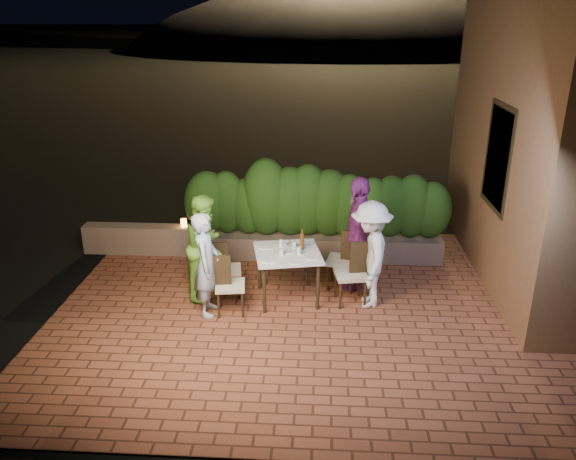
# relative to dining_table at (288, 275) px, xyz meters

# --- Properties ---
(ground) EXTENTS (400.00, 400.00, 0.00)m
(ground) POSITION_rel_dining_table_xyz_m (0.23, -0.74, -0.40)
(ground) COLOR black
(ground) RESTS_ON ground
(terrace_floor) EXTENTS (7.00, 6.00, 0.15)m
(terrace_floor) POSITION_rel_dining_table_xyz_m (0.23, -0.24, -0.45)
(terrace_floor) COLOR brown
(terrace_floor) RESTS_ON ground
(building_wall) EXTENTS (1.60, 5.00, 5.00)m
(building_wall) POSITION_rel_dining_table_xyz_m (3.83, 1.26, 2.12)
(building_wall) COLOR brown
(building_wall) RESTS_ON ground
(window_pane) EXTENTS (0.08, 1.00, 1.40)m
(window_pane) POSITION_rel_dining_table_xyz_m (3.05, 0.76, 1.62)
(window_pane) COLOR black
(window_pane) RESTS_ON building_wall
(window_frame) EXTENTS (0.06, 1.15, 1.55)m
(window_frame) POSITION_rel_dining_table_xyz_m (3.04, 0.76, 1.62)
(window_frame) COLOR black
(window_frame) RESTS_ON building_wall
(planter) EXTENTS (4.20, 0.55, 0.40)m
(planter) POSITION_rel_dining_table_xyz_m (0.43, 1.56, -0.17)
(planter) COLOR brown
(planter) RESTS_ON ground
(hedge) EXTENTS (4.00, 0.70, 1.10)m
(hedge) POSITION_rel_dining_table_xyz_m (0.43, 1.56, 0.57)
(hedge) COLOR #1F4211
(hedge) RESTS_ON planter
(parapet) EXTENTS (2.20, 0.30, 0.50)m
(parapet) POSITION_rel_dining_table_xyz_m (-2.57, 1.56, -0.12)
(parapet) COLOR brown
(parapet) RESTS_ON ground
(hill) EXTENTS (52.00, 40.00, 22.00)m
(hill) POSITION_rel_dining_table_xyz_m (2.23, 59.26, -4.38)
(hill) COLOR black
(hill) RESTS_ON ground
(dining_table) EXTENTS (1.08, 1.08, 0.75)m
(dining_table) POSITION_rel_dining_table_xyz_m (0.00, 0.00, 0.00)
(dining_table) COLOR white
(dining_table) RESTS_ON ground
(plate_nw) EXTENTS (0.24, 0.24, 0.01)m
(plate_nw) POSITION_rel_dining_table_xyz_m (-0.25, -0.30, 0.38)
(plate_nw) COLOR white
(plate_nw) RESTS_ON dining_table
(plate_sw) EXTENTS (0.23, 0.23, 0.01)m
(plate_sw) POSITION_rel_dining_table_xyz_m (-0.34, 0.17, 0.38)
(plate_sw) COLOR white
(plate_sw) RESTS_ON dining_table
(plate_ne) EXTENTS (0.23, 0.23, 0.01)m
(plate_ne) POSITION_rel_dining_table_xyz_m (0.35, -0.17, 0.38)
(plate_ne) COLOR white
(plate_ne) RESTS_ON dining_table
(plate_se) EXTENTS (0.22, 0.22, 0.01)m
(plate_se) POSITION_rel_dining_table_xyz_m (0.20, 0.28, 0.38)
(plate_se) COLOR white
(plate_se) RESTS_ON dining_table
(plate_centre) EXTENTS (0.24, 0.24, 0.01)m
(plate_centre) POSITION_rel_dining_table_xyz_m (0.02, 0.02, 0.38)
(plate_centre) COLOR white
(plate_centre) RESTS_ON dining_table
(plate_front) EXTENTS (0.19, 0.19, 0.01)m
(plate_front) POSITION_rel_dining_table_xyz_m (0.12, -0.33, 0.38)
(plate_front) COLOR white
(plate_front) RESTS_ON dining_table
(glass_nw) EXTENTS (0.06, 0.06, 0.11)m
(glass_nw) POSITION_rel_dining_table_xyz_m (-0.08, -0.13, 0.43)
(glass_nw) COLOR silver
(glass_nw) RESTS_ON dining_table
(glass_sw) EXTENTS (0.06, 0.06, 0.11)m
(glass_sw) POSITION_rel_dining_table_xyz_m (-0.11, 0.20, 0.43)
(glass_sw) COLOR silver
(glass_sw) RESTS_ON dining_table
(glass_ne) EXTENTS (0.07, 0.07, 0.11)m
(glass_ne) POSITION_rel_dining_table_xyz_m (0.17, -0.08, 0.43)
(glass_ne) COLOR silver
(glass_ne) RESTS_ON dining_table
(glass_se) EXTENTS (0.06, 0.06, 0.10)m
(glass_se) POSITION_rel_dining_table_xyz_m (0.09, 0.15, 0.43)
(glass_se) COLOR silver
(glass_se) RESTS_ON dining_table
(beer_bottle) EXTENTS (0.06, 0.06, 0.32)m
(beer_bottle) POSITION_rel_dining_table_xyz_m (0.21, 0.11, 0.54)
(beer_bottle) COLOR #542D0E
(beer_bottle) RESTS_ON dining_table
(bowl) EXTENTS (0.18, 0.18, 0.04)m
(bowl) POSITION_rel_dining_table_xyz_m (-0.08, 0.28, 0.39)
(bowl) COLOR white
(bowl) RESTS_ON dining_table
(chair_left_front) EXTENTS (0.45, 0.45, 0.87)m
(chair_left_front) POSITION_rel_dining_table_xyz_m (-0.77, -0.45, 0.06)
(chair_left_front) COLOR black
(chair_left_front) RESTS_ON ground
(chair_left_back) EXTENTS (0.45, 0.45, 0.85)m
(chair_left_back) POSITION_rel_dining_table_xyz_m (-0.90, 0.08, 0.05)
(chair_left_back) COLOR black
(chair_left_back) RESTS_ON ground
(chair_right_front) EXTENTS (0.51, 0.51, 0.95)m
(chair_right_front) POSITION_rel_dining_table_xyz_m (0.91, -0.06, 0.10)
(chair_right_front) COLOR black
(chair_right_front) RESTS_ON ground
(chair_right_back) EXTENTS (0.52, 0.52, 0.95)m
(chair_right_back) POSITION_rel_dining_table_xyz_m (0.80, 0.41, 0.10)
(chair_right_back) COLOR black
(chair_right_back) RESTS_ON ground
(diner_blue) EXTENTS (0.37, 0.55, 1.49)m
(diner_blue) POSITION_rel_dining_table_xyz_m (-1.09, -0.48, 0.37)
(diner_blue) COLOR #A6BFD6
(diner_blue) RESTS_ON ground
(diner_green) EXTENTS (0.73, 0.86, 1.57)m
(diner_green) POSITION_rel_dining_table_xyz_m (-1.19, 0.05, 0.41)
(diner_green) COLOR #7ED141
(diner_green) RESTS_ON ground
(diner_white) EXTENTS (0.58, 1.01, 1.56)m
(diner_white) POSITION_rel_dining_table_xyz_m (1.17, -0.09, 0.40)
(diner_white) COLOR silver
(diner_white) RESTS_ON ground
(diner_purple) EXTENTS (0.56, 1.07, 1.75)m
(diner_purple) POSITION_rel_dining_table_xyz_m (1.04, 0.48, 0.50)
(diner_purple) COLOR #7E2A77
(diner_purple) RESTS_ON ground
(parapet_lamp) EXTENTS (0.10, 0.10, 0.14)m
(parapet_lamp) POSITION_rel_dining_table_xyz_m (-1.89, 1.56, 0.20)
(parapet_lamp) COLOR orange
(parapet_lamp) RESTS_ON parapet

